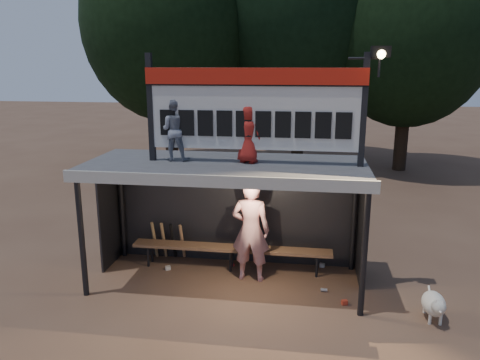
{
  "coord_description": "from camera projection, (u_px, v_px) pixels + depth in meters",
  "views": [
    {
      "loc": [
        1.45,
        -8.07,
        4.04
      ],
      "look_at": [
        0.2,
        0.4,
        1.9
      ],
      "focal_mm": 35.0,
      "sensor_mm": 36.0,
      "label": 1
    }
  ],
  "objects": [
    {
      "name": "bats",
      "position": [
        168.0,
        240.0,
        9.8
      ],
      "size": [
        0.68,
        0.35,
        0.84
      ],
      "color": "#9F794A",
      "rests_on": "ground"
    },
    {
      "name": "child_b",
      "position": [
        248.0,
        134.0,
        8.22
      ],
      "size": [
        0.59,
        0.5,
        1.02
      ],
      "primitive_type": "imported",
      "rotation": [
        0.0,
        0.0,
        2.71
      ],
      "color": "maroon",
      "rests_on": "dugout_shelter"
    },
    {
      "name": "dog",
      "position": [
        434.0,
        304.0,
        7.51
      ],
      "size": [
        0.36,
        0.81,
        0.49
      ],
      "color": "#EEE5CE",
      "rests_on": "ground"
    },
    {
      "name": "tree_left",
      "position": [
        168.0,
        23.0,
        17.76
      ],
      "size": [
        6.46,
        6.46,
        9.27
      ],
      "color": "#312016",
      "rests_on": "ground"
    },
    {
      "name": "ground",
      "position": [
        227.0,
        281.0,
        8.93
      ],
      "size": [
        80.0,
        80.0,
        0.0
      ],
      "primitive_type": "plane",
      "color": "#523829",
      "rests_on": "ground"
    },
    {
      "name": "child_a",
      "position": [
        174.0,
        130.0,
        8.4
      ],
      "size": [
        0.55,
        0.44,
        1.11
      ],
      "primitive_type": "imported",
      "rotation": [
        0.0,
        0.0,
        3.17
      ],
      "color": "gray",
      "rests_on": "dugout_shelter"
    },
    {
      "name": "tree_mid",
      "position": [
        301.0,
        8.0,
        18.33
      ],
      "size": [
        7.22,
        7.22,
        10.36
      ],
      "color": "black",
      "rests_on": "ground"
    },
    {
      "name": "scoreboard_assembly",
      "position": [
        257.0,
        106.0,
        8.03
      ],
      "size": [
        4.1,
        0.27,
        1.99
      ],
      "color": "black",
      "rests_on": "dugout_shelter"
    },
    {
      "name": "tree_right",
      "position": [
        410.0,
        31.0,
        17.04
      ],
      "size": [
        6.08,
        6.08,
        8.72
      ],
      "color": "black",
      "rests_on": "ground"
    },
    {
      "name": "litter",
      "position": [
        275.0,
        277.0,
        9.01
      ],
      "size": [
        3.54,
        1.58,
        0.08
      ],
      "color": "red",
      "rests_on": "ground"
    },
    {
      "name": "dugout_shelter",
      "position": [
        228.0,
        184.0,
        8.71
      ],
      "size": [
        5.1,
        2.08,
        2.32
      ],
      "color": "#424144",
      "rests_on": "ground"
    },
    {
      "name": "bench",
      "position": [
        231.0,
        249.0,
        9.35
      ],
      "size": [
        4.0,
        0.35,
        0.48
      ],
      "color": "brown",
      "rests_on": "ground"
    },
    {
      "name": "player",
      "position": [
        251.0,
        230.0,
        8.78
      ],
      "size": [
        0.75,
        0.52,
        1.99
      ],
      "primitive_type": "imported",
      "rotation": [
        0.0,
        0.0,
        3.08
      ],
      "color": "white",
      "rests_on": "ground"
    }
  ]
}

